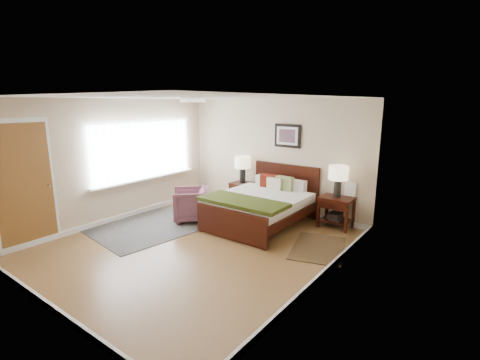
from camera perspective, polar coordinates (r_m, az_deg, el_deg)
The scene contains 18 objects.
floor at distance 6.20m, azimuth -7.02°, elevation -10.44°, with size 5.00×5.00×0.00m, color olive.
back_wall at distance 7.79m, azimuth 5.55°, elevation 3.94°, with size 4.50×0.04×2.50m, color #C7B090.
front_wall at distance 4.45m, azimuth -30.38°, elevation -4.45°, with size 4.50×0.04×2.50m, color #C7B090.
left_wall at distance 7.55m, azimuth -19.76°, elevation 2.97°, with size 0.04×5.00×2.50m, color #C7B090.
right_wall at distance 4.59m, azimuth 13.32°, elevation -2.50°, with size 0.04×5.00×2.50m, color #C7B090.
ceiling at distance 5.71m, azimuth -7.71°, elevation 13.32°, with size 4.50×5.00×0.02m, color white.
window at distance 7.89m, azimuth -15.39°, elevation 4.59°, with size 0.11×2.72×1.32m.
door at distance 6.78m, azimuth -31.89°, elevation -0.79°, with size 0.06×1.00×2.18m.
ceil_fixture at distance 5.71m, azimuth -7.70°, elevation 12.97°, with size 0.44×0.44×0.08m.
bed at distance 6.94m, azimuth 3.60°, elevation -3.42°, with size 1.68×2.02×1.09m.
wall_art at distance 7.53m, azimuth 7.79°, elevation 7.19°, with size 0.62×0.05×0.50m.
nightstand_left at distance 8.11m, azimuth 0.34°, elevation -1.30°, with size 0.49×0.44×0.59m.
nightstand_right at distance 7.08m, azimuth 15.47°, elevation -4.62°, with size 0.62×0.46×0.61m.
lamp_left at distance 8.01m, azimuth 0.43°, elevation 2.61°, with size 0.37×0.37×0.61m.
lamp_right at distance 6.93m, azimuth 15.84°, elevation 0.76°, with size 0.37×0.37×0.61m.
armchair at distance 7.32m, azimuth -7.95°, elevation -3.99°, with size 0.73×0.75×0.68m, color brown.
rug_persian at distance 7.29m, azimuth -13.37°, elevation -7.05°, with size 1.79×2.53×0.01m, color #0C1D3D.
rug_navy at distance 6.16m, azimuth 12.72°, elevation -10.79°, with size 0.83×1.24×0.01m, color black.
Camera 1 is at (3.98, -4.09, 2.43)m, focal length 26.00 mm.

